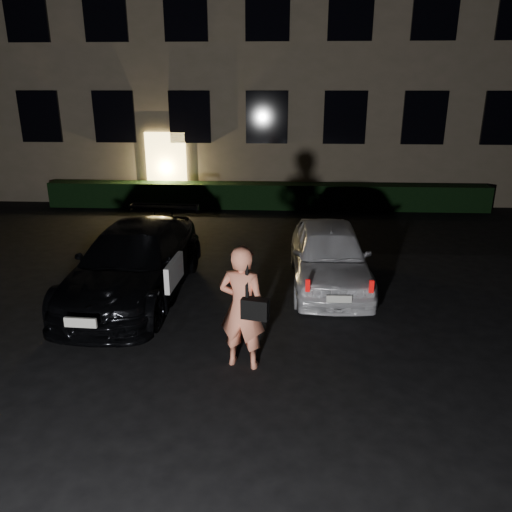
{
  "coord_description": "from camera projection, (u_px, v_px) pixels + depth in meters",
  "views": [
    {
      "loc": [
        0.59,
        -6.35,
        4.08
      ],
      "look_at": [
        0.13,
        2.0,
        1.18
      ],
      "focal_mm": 35.0,
      "sensor_mm": 36.0,
      "label": 1
    }
  ],
  "objects": [
    {
      "name": "ground",
      "position": [
        240.0,
        375.0,
        7.36
      ],
      "size": [
        80.0,
        80.0,
        0.0
      ],
      "primitive_type": "plane",
      "color": "black",
      "rests_on": "ground"
    },
    {
      "name": "building",
      "position": [
        271.0,
        32.0,
        19.54
      ],
      "size": [
        20.0,
        8.11,
        12.0
      ],
      "color": "#6C614D",
      "rests_on": "ground"
    },
    {
      "name": "hedge",
      "position": [
        266.0,
        196.0,
        17.13
      ],
      "size": [
        15.0,
        0.7,
        0.85
      ],
      "primitive_type": "cube",
      "color": "black",
      "rests_on": "ground"
    },
    {
      "name": "sedan",
      "position": [
        135.0,
        262.0,
        9.96
      ],
      "size": [
        2.2,
        4.99,
        1.4
      ],
      "rotation": [
        0.0,
        0.0,
        -0.05
      ],
      "color": "black",
      "rests_on": "ground"
    },
    {
      "name": "hatch",
      "position": [
        329.0,
        255.0,
        10.5
      ],
      "size": [
        1.61,
        3.93,
        1.33
      ],
      "rotation": [
        0.0,
        0.0,
        0.01
      ],
      "color": "white",
      "rests_on": "ground"
    },
    {
      "name": "man",
      "position": [
        243.0,
        307.0,
        7.33
      ],
      "size": [
        0.81,
        0.61,
        1.92
      ],
      "rotation": [
        0.0,
        0.0,
        2.92
      ],
      "color": "#F88A67",
      "rests_on": "ground"
    }
  ]
}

